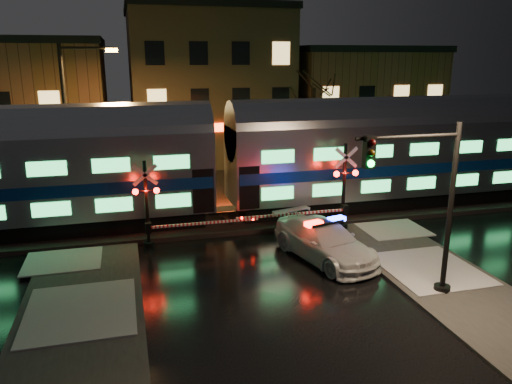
% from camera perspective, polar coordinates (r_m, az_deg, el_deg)
% --- Properties ---
extents(ground, '(120.00, 120.00, 0.00)m').
position_cam_1_polar(ground, '(20.97, -0.64, -7.72)').
color(ground, black).
rests_on(ground, ground).
extents(ballast, '(90.00, 4.20, 0.24)m').
position_cam_1_polar(ballast, '(25.49, -3.39, -3.22)').
color(ballast, black).
rests_on(ballast, ground).
extents(sidewalk_left, '(4.00, 20.00, 0.12)m').
position_cam_1_polar(sidewalk_left, '(15.20, -20.18, -18.08)').
color(sidewalk_left, '#2D2D2D').
rests_on(sidewalk_left, ground).
extents(sidewalk_right, '(4.00, 20.00, 0.12)m').
position_cam_1_polar(sidewalk_right, '(18.80, 24.35, -11.81)').
color(sidewalk_right, '#2D2D2D').
rests_on(sidewalk_right, ground).
extents(building_left, '(14.00, 10.00, 9.00)m').
position_cam_1_polar(building_left, '(41.73, -26.51, 8.60)').
color(building_left, brown).
rests_on(building_left, ground).
extents(building_mid, '(12.00, 11.00, 11.50)m').
position_cam_1_polar(building_mid, '(41.84, -5.66, 11.83)').
color(building_mid, brown).
rests_on(building_mid, ground).
extents(building_right, '(12.00, 10.00, 8.50)m').
position_cam_1_polar(building_right, '(45.41, 11.16, 9.98)').
color(building_right, brown).
rests_on(building_right, ground).
extents(train, '(51.00, 3.12, 5.92)m').
position_cam_1_polar(train, '(24.61, -4.12, 3.96)').
color(train, black).
rests_on(train, ballast).
extents(police_car, '(3.50, 5.77, 1.73)m').
position_cam_1_polar(police_car, '(20.96, 7.84, -5.56)').
color(police_car, silver).
rests_on(police_car, ground).
extents(crossing_signal_right, '(6.02, 0.67, 4.26)m').
position_cam_1_polar(crossing_signal_right, '(23.98, 9.28, -0.48)').
color(crossing_signal_right, black).
rests_on(crossing_signal_right, ground).
extents(crossing_signal_left, '(5.55, 0.65, 3.93)m').
position_cam_1_polar(crossing_signal_left, '(22.05, -11.38, -2.37)').
color(crossing_signal_left, black).
rests_on(crossing_signal_left, ground).
extents(traffic_light, '(3.96, 0.71, 6.12)m').
position_cam_1_polar(traffic_light, '(17.64, 18.91, -1.82)').
color(traffic_light, black).
rests_on(traffic_light, ground).
extents(streetlight, '(2.95, 0.31, 8.82)m').
position_cam_1_polar(streetlight, '(28.02, -20.27, 7.97)').
color(streetlight, black).
rests_on(streetlight, ground).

